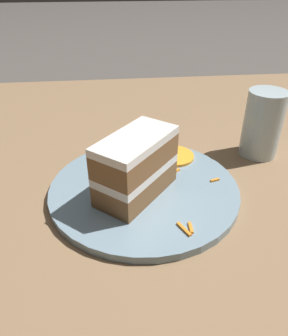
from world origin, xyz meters
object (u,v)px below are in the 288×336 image
Objects in this scene: plate at (144,189)px; orange_garnish at (174,156)px; cake_slice at (136,166)px; drinking_glass at (262,128)px; cream_dollop at (130,141)px.

plate is 4.20× the size of orange_garnish.
cake_slice is 0.13m from orange_garnish.
drinking_glass reaches higher than cake_slice.
cake_slice reaches higher than orange_garnish.
drinking_glass is (0.22, 0.10, 0.04)m from plate.
cream_dollop is 0.23m from drinking_glass.
plate is 6.33× the size of cream_dollop.
cake_slice reaches higher than plate.
cream_dollop is (-0.01, 0.11, 0.03)m from plate.
plate is 0.11m from cream_dollop.
orange_garnish is 0.58× the size of drinking_glass.
cream_dollop is 0.38× the size of drinking_glass.
drinking_glass reaches higher than orange_garnish.
drinking_glass is at bearing 23.77° from plate.
plate is 0.24m from drinking_glass.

